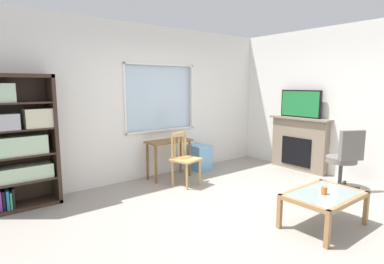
{
  "coord_description": "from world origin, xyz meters",
  "views": [
    {
      "loc": [
        -2.89,
        -2.72,
        1.7
      ],
      "look_at": [
        -0.02,
        0.92,
        0.99
      ],
      "focal_mm": 28.99,
      "sensor_mm": 36.0,
      "label": 1
    }
  ],
  "objects": [
    {
      "name": "ground",
      "position": [
        0.0,
        0.0,
        -0.01
      ],
      "size": [
        6.36,
        5.5,
        0.02
      ],
      "primitive_type": "cube",
      "color": "#9E9389"
    },
    {
      "name": "tv",
      "position": [
        2.56,
        0.74,
        1.33
      ],
      "size": [
        0.06,
        0.86,
        0.54
      ],
      "color": "black",
      "rests_on": "fireplace"
    },
    {
      "name": "wall_right",
      "position": [
        2.74,
        0.0,
        1.38
      ],
      "size": [
        0.12,
        4.7,
        2.76
      ],
      "primitive_type": "cube",
      "color": "white",
      "rests_on": "ground"
    },
    {
      "name": "bookshelf",
      "position": [
        -2.17,
        2.01,
        0.95
      ],
      "size": [
        0.9,
        0.38,
        1.85
      ],
      "color": "#38281E",
      "rests_on": "ground"
    },
    {
      "name": "fireplace",
      "position": [
        2.58,
        0.74,
        0.54
      ],
      "size": [
        0.26,
        1.27,
        1.06
      ],
      "color": "gray",
      "rests_on": "ground"
    },
    {
      "name": "plastic_drawer_unit",
      "position": [
        0.99,
        1.95,
        0.25
      ],
      "size": [
        0.35,
        0.4,
        0.51
      ],
      "primitive_type": "cube",
      "color": "#72ADDB",
      "rests_on": "ground"
    },
    {
      "name": "desk_under_window",
      "position": [
        0.22,
        1.9,
        0.57
      ],
      "size": [
        0.84,
        0.39,
        0.7
      ],
      "color": "brown",
      "rests_on": "ground"
    },
    {
      "name": "sippy_cup",
      "position": [
        0.52,
        -0.93,
        0.46
      ],
      "size": [
        0.07,
        0.07,
        0.09
      ],
      "primitive_type": "cylinder",
      "color": "orange",
      "rests_on": "coffee_table"
    },
    {
      "name": "wall_back_with_window",
      "position": [
        -0.03,
        2.25,
        1.37
      ],
      "size": [
        5.36,
        0.15,
        2.76
      ],
      "color": "white",
      "rests_on": "ground"
    },
    {
      "name": "coffee_table",
      "position": [
        0.56,
        -0.91,
        0.36
      ],
      "size": [
        0.96,
        0.65,
        0.42
      ],
      "color": "#8C9E99",
      "rests_on": "ground"
    },
    {
      "name": "office_chair",
      "position": [
        2.09,
        -0.42,
        0.55
      ],
      "size": [
        0.6,
        0.62,
        1.0
      ],
      "color": "slate",
      "rests_on": "ground"
    },
    {
      "name": "wooden_chair",
      "position": [
        0.19,
        1.38,
        0.46
      ],
      "size": [
        0.5,
        0.48,
        0.9
      ],
      "color": "tan",
      "rests_on": "ground"
    }
  ]
}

